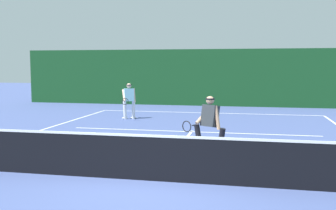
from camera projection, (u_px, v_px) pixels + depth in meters
ground_plane at (148, 181)px, 8.21m from camera, size 80.00×80.00×0.00m
court_line_baseline_far at (208, 113)px, 19.79m from camera, size 10.95×0.10×0.01m
court_line_service at (192, 132)px, 14.22m from camera, size 8.93×0.10×0.01m
court_line_centre at (176, 149)px, 11.33m from camera, size 0.10×6.40×0.01m
tennis_net at (148, 157)px, 8.16m from camera, size 12.00×0.09×1.10m
player_near at (209, 124)px, 10.24m from camera, size 1.13×0.83×1.60m
player_far at (129, 99)px, 17.51m from camera, size 0.66×0.93×1.59m
tennis_ball at (89, 152)px, 10.74m from camera, size 0.07×0.07×0.07m
back_fence_windscreen at (215, 78)px, 22.98m from camera, size 23.53×0.12×3.31m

